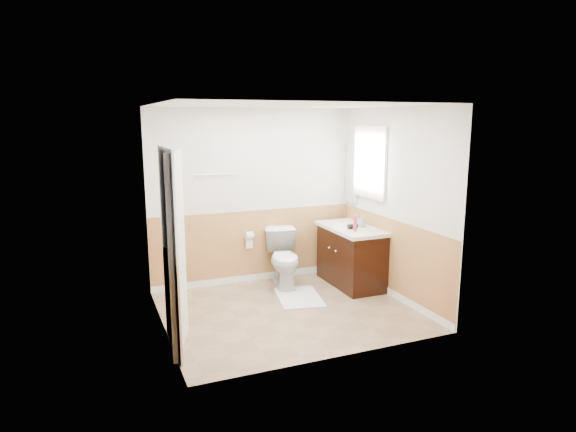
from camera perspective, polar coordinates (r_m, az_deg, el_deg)
name	(u,v)px	position (r m, az deg, el deg)	size (l,w,h in m)	color
floor	(288,311)	(6.23, 0.02, -10.93)	(3.00, 3.00, 0.00)	#8C7051
ceiling	(288,105)	(5.77, 0.02, 12.73)	(3.00, 3.00, 0.00)	white
wall_back	(254,197)	(7.07, -3.98, 2.26)	(3.00, 3.00, 0.00)	silver
wall_front	(340,236)	(4.72, 6.02, -2.28)	(3.00, 3.00, 0.00)	silver
wall_left	(160,222)	(5.49, -14.62, -0.67)	(3.00, 3.00, 0.00)	silver
wall_right	(394,204)	(6.58, 12.20, 1.36)	(3.00, 3.00, 0.00)	silver
wainscot_back	(255,247)	(7.22, -3.87, -3.64)	(3.00, 3.00, 0.00)	tan
wainscot_front	(338,309)	(4.96, 5.78, -10.71)	(3.00, 3.00, 0.00)	tan
wainscot_left	(164,288)	(5.69, -14.12, -8.08)	(2.60, 2.60, 0.00)	tan
wainscot_right	(391,259)	(6.74, 11.85, -4.94)	(2.60, 2.60, 0.00)	tan
toilet	(284,259)	(6.98, -0.47, -4.97)	(0.45, 0.79, 0.80)	white
bath_mat	(299,297)	(6.64, 1.28, -9.40)	(0.55, 0.80, 0.02)	silver
vanity_cabinet	(351,257)	(7.11, 7.31, -4.79)	(0.55, 1.10, 0.80)	black
vanity_knob_left	(336,251)	(6.84, 5.56, -4.07)	(0.03, 0.03, 0.03)	silver
vanity_knob_right	(329,248)	(7.01, 4.80, -3.68)	(0.03, 0.03, 0.03)	silver
countertop	(351,229)	(7.00, 7.33, -1.45)	(0.60, 1.15, 0.05)	white
sink_basin	(347,224)	(7.12, 6.81, -0.92)	(0.36, 0.36, 0.02)	white
faucet	(358,219)	(7.20, 8.08, -0.34)	(0.02, 0.02, 0.14)	silver
lotion_bottle	(355,223)	(6.70, 7.79, -0.84)	(0.05, 0.05, 0.22)	#C0314B
soap_dispenser	(362,221)	(6.98, 8.55, -0.56)	(0.08, 0.08, 0.18)	#9AA3AE
hair_dryer_body	(353,226)	(6.87, 7.50, -1.17)	(0.07, 0.07, 0.14)	black
hair_dryer_handle	(352,229)	(6.84, 7.38, -1.48)	(0.03, 0.03, 0.07)	black
mirror_panel	(351,173)	(7.45, 7.36, 4.98)	(0.02, 0.35, 0.90)	silver
window_frame	(370,162)	(6.99, 9.44, 6.16)	(0.04, 0.80, 1.00)	white
window_glass	(371,162)	(7.00, 9.55, 6.16)	(0.01, 0.70, 0.90)	white
door	(177,252)	(5.13, -12.69, -4.07)	(0.05, 0.80, 2.04)	white
door_frame	(170,252)	(5.11, -13.53, -4.03)	(0.02, 0.92, 2.10)	white
door_knob	(178,250)	(5.47, -12.62, -3.87)	(0.06, 0.06, 0.06)	silver
towel_bar	(217,174)	(6.83, -8.28, 4.81)	(0.02, 0.02, 0.62)	silver
tp_holder_bar	(249,236)	(7.08, -4.50, -2.27)	(0.02, 0.02, 0.14)	silver
tp_roll	(249,236)	(7.08, -4.50, -2.27)	(0.11, 0.11, 0.10)	white
tp_sheet	(249,243)	(7.11, -4.49, -3.13)	(0.10, 0.01, 0.16)	white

